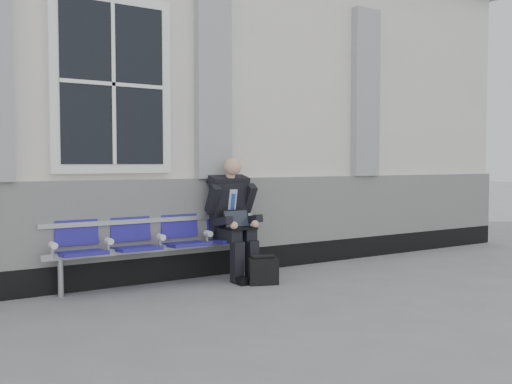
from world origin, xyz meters
TOP-DOWN VIEW (x-y plane):
  - ground at (0.00, 0.00)m, footprint 70.00×70.00m
  - station_building at (-0.02, 3.47)m, footprint 14.40×4.40m
  - bench at (0.83, 1.32)m, footprint 2.60×0.47m
  - businessman at (1.73, 1.19)m, footprint 0.59×0.79m
  - briefcase at (1.82, 0.66)m, footprint 0.36×0.25m

SIDE VIEW (x-z plane):
  - ground at x=0.00m, z-range 0.00..0.00m
  - briefcase at x=1.82m, z-range -0.01..0.33m
  - bench at x=0.83m, z-range 0.10..1.01m
  - businessman at x=1.73m, z-range 0.06..1.51m
  - station_building at x=-0.02m, z-range -0.02..4.47m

